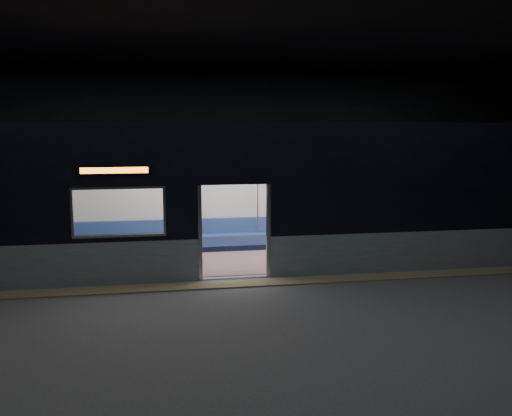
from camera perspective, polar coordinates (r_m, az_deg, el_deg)
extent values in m
cube|color=#47494C|center=(10.89, -1.52, -8.92)|extent=(24.00, 14.00, 0.01)
cube|color=black|center=(10.50, -1.64, 17.95)|extent=(24.00, 14.00, 0.04)
cube|color=black|center=(17.33, -4.83, 6.10)|extent=(24.00, 0.04, 5.00)
cube|color=black|center=(3.69, 13.86, -4.17)|extent=(24.00, 0.04, 5.00)
cube|color=#8C7F59|center=(11.40, -1.91, -7.99)|extent=(22.80, 0.50, 0.03)
cube|color=#8E9FAA|center=(13.28, 19.04, -4.12)|extent=(8.30, 0.12, 0.90)
cube|color=black|center=(13.02, 19.39, 2.76)|extent=(8.30, 0.12, 2.30)
cube|color=black|center=(11.44, -2.33, 5.37)|extent=(1.40, 0.12, 1.15)
cube|color=#B7BABC|center=(11.58, -5.91, -2.62)|extent=(0.08, 0.14, 2.05)
cube|color=#B7BABC|center=(11.76, 1.30, -2.39)|extent=(0.08, 0.14, 2.05)
cube|color=black|center=(11.33, -14.68, 3.87)|extent=(1.50, 0.04, 0.18)
cube|color=orange|center=(11.32, -14.68, 3.86)|extent=(1.34, 0.03, 0.12)
cube|color=beige|center=(14.39, -3.76, 1.97)|extent=(18.00, 0.12, 3.20)
cube|color=black|center=(12.85, -3.17, 8.64)|extent=(18.00, 3.00, 0.15)
cube|color=#7D5B5B|center=(13.27, -3.05, -5.56)|extent=(17.76, 2.76, 0.04)
cube|color=beige|center=(12.89, -3.14, 4.53)|extent=(17.76, 2.76, 0.10)
cube|color=#2E4B86|center=(14.30, -3.58, -3.58)|extent=(11.00, 0.48, 0.41)
cube|color=#2E4B86|center=(14.40, -3.67, -1.85)|extent=(11.00, 0.10, 0.40)
cube|color=#72535F|center=(12.22, -18.11, -6.17)|extent=(4.40, 0.48, 0.41)
cube|color=#72535F|center=(12.98, 12.21, -5.06)|extent=(4.40, 0.48, 0.41)
cylinder|color=silver|center=(11.85, -7.04, -1.67)|extent=(0.04, 0.04, 2.26)
cylinder|color=silver|center=(14.07, -7.47, -0.01)|extent=(0.04, 0.04, 2.26)
cylinder|color=silver|center=(12.08, 2.01, -1.40)|extent=(0.04, 0.04, 2.26)
cylinder|color=silver|center=(14.27, 0.18, 0.19)|extent=(0.04, 0.04, 2.26)
cylinder|color=silver|center=(13.99, -3.63, 3.22)|extent=(11.00, 0.03, 0.03)
cube|color=black|center=(15.00, 12.18, -2.07)|extent=(0.17, 0.46, 0.16)
cube|color=black|center=(15.08, 12.91, -2.04)|extent=(0.17, 0.46, 0.16)
cylinder|color=black|center=(14.86, 12.45, -3.26)|extent=(0.11, 0.11, 0.43)
cylinder|color=black|center=(14.94, 13.18, -3.22)|extent=(0.11, 0.11, 0.43)
cube|color=#CB679F|center=(15.21, 12.28, -1.85)|extent=(0.39, 0.22, 0.20)
cylinder|color=#CB679F|center=(15.18, 12.28, -0.55)|extent=(0.39, 0.39, 0.51)
sphere|color=tan|center=(15.11, 12.35, 0.81)|extent=(0.21, 0.21, 0.21)
sphere|color=black|center=(15.14, 12.30, 0.98)|extent=(0.22, 0.22, 0.22)
cube|color=black|center=(14.93, 12.54, -1.54)|extent=(0.37, 0.35, 0.15)
cube|color=white|center=(15.31, 12.01, 1.84)|extent=(1.09, 0.03, 0.71)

